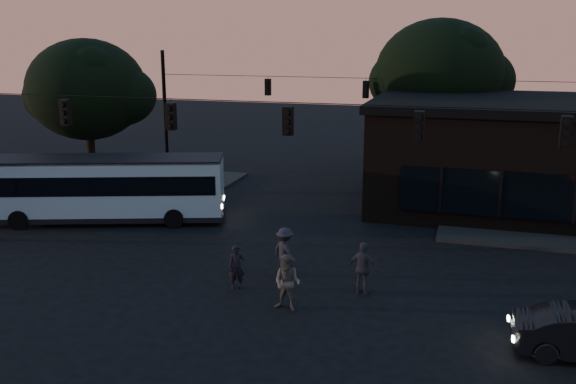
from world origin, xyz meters
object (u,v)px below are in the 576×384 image
(bus, at_px, (107,186))
(pedestrian_b, at_px, (287,283))
(pedestrian_c, at_px, (363,268))
(building, at_px, (531,154))
(pedestrian_d, at_px, (285,251))
(pedestrian_a, at_px, (237,267))

(bus, distance_m, pedestrian_b, 12.98)
(pedestrian_b, bearing_deg, pedestrian_c, 51.33)
(building, height_order, pedestrian_d, building)
(pedestrian_a, bearing_deg, bus, 117.61)
(pedestrian_d, bearing_deg, pedestrian_a, 91.24)
(building, xyz_separation_m, bus, (-18.85, -8.14, -1.02))
(building, height_order, bus, building)
(bus, height_order, pedestrian_c, bus)
(building, relative_size, pedestrian_c, 8.60)
(pedestrian_b, xyz_separation_m, pedestrian_c, (2.06, 1.99, -0.02))
(pedestrian_c, bearing_deg, pedestrian_d, -5.24)
(pedestrian_c, relative_size, pedestrian_d, 1.01)
(pedestrian_a, height_order, pedestrian_d, pedestrian_d)
(pedestrian_a, xyz_separation_m, pedestrian_c, (4.22, 0.79, 0.13))
(pedestrian_b, distance_m, pedestrian_d, 3.07)
(pedestrian_a, height_order, pedestrian_b, pedestrian_b)
(building, bearing_deg, pedestrian_b, -117.75)
(pedestrian_b, bearing_deg, pedestrian_d, 115.26)
(bus, distance_m, pedestrian_c, 13.88)
(building, xyz_separation_m, pedestrian_d, (-9.00, -12.36, -1.82))
(pedestrian_d, bearing_deg, pedestrian_b, 144.49)
(pedestrian_b, relative_size, pedestrian_c, 1.02)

